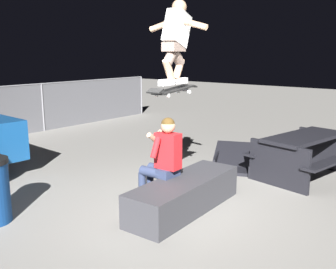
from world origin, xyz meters
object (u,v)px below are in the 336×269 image
ledge_box_main (185,195)px  person_sitting_on_ledge (162,157)px  kicker_ramp (234,162)px  picnic_table_back (304,149)px  skateboard (174,90)px  skater_airborne (176,38)px

ledge_box_main → person_sitting_on_ledge: size_ratio=1.53×
ledge_box_main → kicker_ramp: (2.31, 0.53, -0.15)m
person_sitting_on_ledge → picnic_table_back: size_ratio=0.67×
skateboard → kicker_ramp: (2.22, 0.25, -1.57)m
ledge_box_main → skateboard: (0.09, 0.27, 1.42)m
ledge_box_main → kicker_ramp: bearing=12.8°
skateboard → picnic_table_back: (2.38, -1.02, -1.15)m
skater_airborne → kicker_ramp: (2.16, 0.25, -2.26)m
person_sitting_on_ledge → skateboard: 0.96m
ledge_box_main → skateboard: bearing=70.9°
skateboard → skater_airborne: (0.06, 0.01, 0.69)m
person_sitting_on_ledge → picnic_table_back: 2.77m
skater_airborne → skateboard: bearing=-173.3°
skater_airborne → ledge_box_main: bearing=-118.4°
ledge_box_main → kicker_ramp: ledge_box_main is taller
skateboard → skater_airborne: size_ratio=0.93×
ledge_box_main → person_sitting_on_ledge: bearing=98.4°
ledge_box_main → picnic_table_back: size_ratio=1.03×
ledge_box_main → kicker_ramp: 2.38m
kicker_ramp → picnic_table_back: 1.35m
skater_airborne → kicker_ramp: 3.14m
skateboard → skater_airborne: bearing=6.7°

